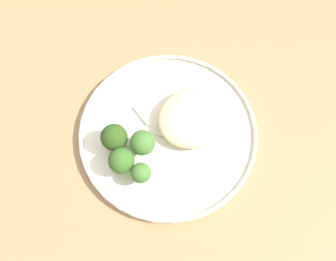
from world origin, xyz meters
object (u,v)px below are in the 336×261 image
object	(u,v)px
broccoli_floret_tall_stalk	(121,161)
seared_scallop_large_seared	(191,117)
broccoli_floret_split_head	(143,143)
seared_scallop_front_small	(186,131)
dinner_plate	(168,133)
seared_scallop_on_noodles	(209,107)
broccoli_floret_small_sprig	(141,173)
seared_scallop_left_edge	(196,98)
broccoli_floret_near_rim	(114,137)

from	to	relation	value
broccoli_floret_tall_stalk	seared_scallop_large_seared	bearing A→B (deg)	-168.58
broccoli_floret_split_head	seared_scallop_front_small	bearing A→B (deg)	177.60
dinner_plate	seared_scallop_front_small	bearing A→B (deg)	150.73
seared_scallop_on_noodles	broccoli_floret_small_sprig	world-z (taller)	broccoli_floret_small_sprig
seared_scallop_left_edge	broccoli_floret_split_head	world-z (taller)	broccoli_floret_split_head
seared_scallop_on_noodles	seared_scallop_front_small	bearing A→B (deg)	23.91
dinner_plate	seared_scallop_large_seared	xyz separation A→B (m)	(-0.04, -0.00, 0.01)
dinner_plate	broccoli_floret_split_head	bearing A→B (deg)	13.37
seared_scallop_on_noodles	seared_scallop_front_small	world-z (taller)	seared_scallop_front_small
dinner_plate	broccoli_floret_small_sprig	world-z (taller)	broccoli_floret_small_sprig
seared_scallop_front_small	broccoli_floret_small_sprig	world-z (taller)	broccoli_floret_small_sprig
broccoli_floret_small_sprig	seared_scallop_left_edge	bearing A→B (deg)	-148.34
broccoli_floret_near_rim	broccoli_floret_tall_stalk	bearing A→B (deg)	83.66
seared_scallop_large_seared	broccoli_floret_near_rim	size ratio (longest dim) A/B	0.60
seared_scallop_on_noodles	broccoli_floret_small_sprig	distance (m)	0.16
dinner_plate	seared_scallop_large_seared	bearing A→B (deg)	-174.16
seared_scallop_left_edge	broccoli_floret_tall_stalk	distance (m)	0.16
seared_scallop_on_noodles	seared_scallop_large_seared	bearing A→B (deg)	6.92
seared_scallop_left_edge	broccoli_floret_split_head	bearing A→B (deg)	20.75
dinner_plate	seared_scallop_front_small	distance (m)	0.03
seared_scallop_large_seared	seared_scallop_front_small	bearing A→B (deg)	47.24
seared_scallop_on_noodles	broccoli_floret_near_rim	distance (m)	0.16
seared_scallop_front_small	broccoli_floret_split_head	bearing A→B (deg)	-2.40
broccoli_floret_tall_stalk	seared_scallop_left_edge	bearing A→B (deg)	-160.69
seared_scallop_large_seared	seared_scallop_left_edge	xyz separation A→B (m)	(-0.02, -0.03, -0.00)
dinner_plate	broccoli_floret_tall_stalk	world-z (taller)	broccoli_floret_tall_stalk
broccoli_floret_split_head	broccoli_floret_near_rim	world-z (taller)	broccoli_floret_split_head
seared_scallop_front_small	dinner_plate	bearing A→B (deg)	-29.27
seared_scallop_large_seared	seared_scallop_front_small	distance (m)	0.03
seared_scallop_large_seared	broccoli_floret_near_rim	xyz separation A→B (m)	(0.13, -0.01, 0.02)
seared_scallop_on_noodles	dinner_plate	bearing A→B (deg)	6.32
broccoli_floret_split_head	seared_scallop_left_edge	bearing A→B (deg)	-159.25
seared_scallop_front_small	broccoli_floret_small_sprig	distance (m)	0.10
broccoli_floret_tall_stalk	broccoli_floret_split_head	bearing A→B (deg)	-165.00
seared_scallop_left_edge	dinner_plate	bearing A→B (deg)	25.64
seared_scallop_front_small	broccoli_floret_tall_stalk	distance (m)	0.12
broccoli_floret_split_head	broccoli_floret_tall_stalk	size ratio (longest dim) A/B	1.09
seared_scallop_left_edge	broccoli_floret_small_sprig	world-z (taller)	broccoli_floret_small_sprig
seared_scallop_on_noodles	broccoli_floret_tall_stalk	size ratio (longest dim) A/B	0.60
seared_scallop_large_seared	seared_scallop_on_noodles	bearing A→B (deg)	-173.08
broccoli_floret_small_sprig	seared_scallop_on_noodles	bearing A→B (deg)	-157.70
seared_scallop_front_small	seared_scallop_large_seared	bearing A→B (deg)	-132.76
seared_scallop_large_seared	broccoli_floret_tall_stalk	size ratio (longest dim) A/B	0.63
broccoli_floret_split_head	seared_scallop_large_seared	bearing A→B (deg)	-170.16
seared_scallop_left_edge	broccoli_floret_split_head	distance (m)	0.13
broccoli_floret_tall_stalk	broccoli_floret_small_sprig	size ratio (longest dim) A/B	1.12
dinner_plate	seared_scallop_front_small	world-z (taller)	seared_scallop_front_small
seared_scallop_large_seared	broccoli_floret_split_head	distance (m)	0.10
broccoli_floret_tall_stalk	broccoli_floret_small_sprig	world-z (taller)	broccoli_floret_tall_stalk
seared_scallop_left_edge	broccoli_floret_small_sprig	size ratio (longest dim) A/B	0.56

